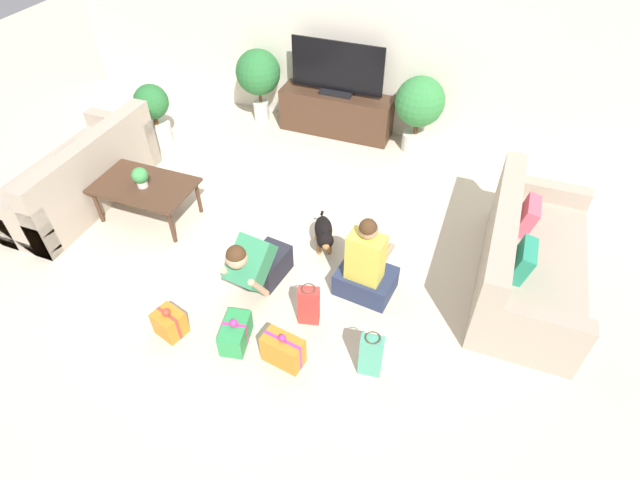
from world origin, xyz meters
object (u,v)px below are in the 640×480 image
at_px(coffee_table, 144,188).
at_px(potted_plant_back_left, 258,74).
at_px(tv, 337,71).
at_px(person_kneeling, 257,263).
at_px(gift_bag_a, 371,355).
at_px(dog, 324,233).
at_px(gift_box_b, 170,323).
at_px(potted_plant_corner_left, 154,111).
at_px(gift_box_a, 235,333).
at_px(sofa_left, 78,178).
at_px(gift_bag_b, 309,305).
at_px(person_sitting, 366,268).
at_px(gift_box_c, 283,350).
at_px(potted_plant_back_right, 419,106).
at_px(tv_console, 336,113).
at_px(sofa_right, 526,261).
at_px(tabletop_plant, 140,177).

height_order(coffee_table, potted_plant_back_left, potted_plant_back_left).
distance_m(tv, potted_plant_back_left, 1.12).
bearing_deg(person_kneeling, gift_bag_a, -14.36).
distance_m(dog, gift_box_b, 1.71).
relative_size(tv, person_kneeling, 1.59).
distance_m(potted_plant_corner_left, person_kneeling, 2.99).
bearing_deg(dog, gift_box_a, -127.57).
relative_size(potted_plant_corner_left, gift_box_b, 2.70).
xyz_separation_m(sofa_left, gift_bag_b, (3.09, -0.74, -0.08)).
bearing_deg(gift_box_a, person_sitting, 47.44).
relative_size(person_sitting, gift_bag_a, 2.02).
xyz_separation_m(coffee_table, person_kneeling, (1.58, -0.53, -0.07)).
bearing_deg(gift_box_c, tv, 102.67).
bearing_deg(sofa_left, potted_plant_back_right, 125.56).
bearing_deg(gift_box_a, potted_plant_corner_left, 134.36).
bearing_deg(person_sitting, potted_plant_back_right, -80.82).
bearing_deg(person_sitting, dog, -29.31).
xyz_separation_m(gift_bag_a, gift_bag_b, (-0.65, 0.31, -0.01)).
xyz_separation_m(dog, gift_box_a, (-0.31, -1.34, -0.12)).
bearing_deg(gift_box_b, tv_console, 86.57).
xyz_separation_m(sofa_right, tabletop_plant, (-3.88, -0.44, 0.27)).
xyz_separation_m(potted_plant_back_right, gift_box_b, (-1.32, -3.66, -0.50)).
relative_size(potted_plant_corner_left, gift_box_c, 2.27).
bearing_deg(potted_plant_corner_left, gift_box_c, -41.06).
bearing_deg(gift_box_c, gift_box_a, 176.04).
height_order(tv_console, gift_box_a, tv_console).
bearing_deg(sofa_right, sofa_left, 94.78).
distance_m(sofa_right, person_kneeling, 2.50).
height_order(person_kneeling, gift_bag_a, person_kneeling).
relative_size(person_kneeling, gift_bag_b, 1.77).
xyz_separation_m(tv, gift_box_b, (-0.22, -3.71, -0.75)).
bearing_deg(tabletop_plant, gift_box_a, -34.71).
bearing_deg(person_sitting, gift_box_b, 42.62).
distance_m(tv, person_sitting, 2.98).
relative_size(sofa_left, potted_plant_back_right, 1.96).
relative_size(potted_plant_corner_left, gift_bag_b, 1.91).
height_order(tv, gift_bag_b, tv).
distance_m(sofa_right, person_sitting, 1.51).
xyz_separation_m(sofa_right, tv_console, (-2.58, 2.02, -0.01)).
height_order(dog, gift_box_a, dog).
bearing_deg(potted_plant_back_right, gift_box_c, -94.49).
height_order(potted_plant_back_left, gift_box_c, potted_plant_back_left).
height_order(coffee_table, gift_bag_b, coffee_table).
bearing_deg(person_sitting, coffee_table, 1.27).
height_order(sofa_right, gift_bag_b, sofa_right).
bearing_deg(dog, sofa_right, -17.61).
height_order(tv_console, gift_bag_b, tv_console).
distance_m(gift_box_a, gift_bag_a, 1.17).
bearing_deg(sofa_left, gift_bag_a, 74.27).
bearing_deg(gift_bag_a, gift_bag_b, 154.75).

